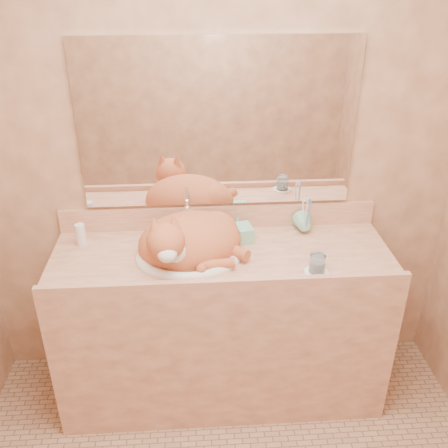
{
  "coord_description": "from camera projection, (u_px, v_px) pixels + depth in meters",
  "views": [
    {
      "loc": [
        -0.13,
        -1.27,
        2.08
      ],
      "look_at": [
        0.01,
        0.7,
        1.02
      ],
      "focal_mm": 40.0,
      "sensor_mm": 36.0,
      "label": 1
    }
  ],
  "objects": [
    {
      "name": "toothbrushes",
      "position": [
        306.0,
        213.0,
        2.44
      ],
      "size": [
        0.03,
        0.03,
        0.21
      ],
      "primitive_type": null,
      "color": "white",
      "rests_on": "toothbrush_cup"
    },
    {
      "name": "soap_dispenser",
      "position": [
        248.0,
        230.0,
        2.38
      ],
      "size": [
        0.09,
        0.09,
        0.16
      ],
      "primitive_type": "imported",
      "rotation": [
        0.0,
        0.0,
        0.21
      ],
      "color": "#7ECAA6",
      "rests_on": "vanity_counter"
    },
    {
      "name": "mirror",
      "position": [
        218.0,
        125.0,
        2.32
      ],
      "size": [
        1.3,
        0.02,
        0.8
      ],
      "primitive_type": "cube",
      "color": "white",
      "rests_on": "wall_back"
    },
    {
      "name": "vanity_counter",
      "position": [
        222.0,
        325.0,
        2.54
      ],
      "size": [
        1.6,
        0.55,
        0.85
      ],
      "primitive_type": null,
      "color": "#A36449",
      "rests_on": "floor"
    },
    {
      "name": "faucet",
      "position": [
        188.0,
        221.0,
        2.44
      ],
      "size": [
        0.09,
        0.14,
        0.19
      ],
      "primitive_type": null,
      "rotation": [
        0.0,
        0.0,
        -0.32
      ],
      "color": "white",
      "rests_on": "vanity_counter"
    },
    {
      "name": "wall_back",
      "position": [
        218.0,
        153.0,
        2.4
      ],
      "size": [
        2.4,
        0.02,
        2.5
      ],
      "primitive_type": "cube",
      "color": "#905E41",
      "rests_on": "ground"
    },
    {
      "name": "lotion_bottle",
      "position": [
        81.0,
        235.0,
        2.39
      ],
      "size": [
        0.05,
        0.05,
        0.11
      ],
      "primitive_type": "cylinder",
      "color": "white",
      "rests_on": "vanity_counter"
    },
    {
      "name": "toothbrush_cup",
      "position": [
        305.0,
        227.0,
        2.48
      ],
      "size": [
        0.1,
        0.1,
        0.09
      ],
      "primitive_type": "imported",
      "rotation": [
        0.0,
        0.0,
        0.0
      ],
      "color": "#7ECAA6",
      "rests_on": "vanity_counter"
    },
    {
      "name": "saucer",
      "position": [
        316.0,
        272.0,
        2.2
      ],
      "size": [
        0.11,
        0.11,
        0.01
      ],
      "primitive_type": "cylinder",
      "color": "white",
      "rests_on": "vanity_counter"
    },
    {
      "name": "water_glass",
      "position": [
        317.0,
        264.0,
        2.17
      ],
      "size": [
        0.07,
        0.07,
        0.08
      ],
      "primitive_type": "cylinder",
      "color": "silver",
      "rests_on": "saucer"
    },
    {
      "name": "sink_basin",
      "position": [
        188.0,
        243.0,
        2.28
      ],
      "size": [
        0.51,
        0.44,
        0.15
      ],
      "primitive_type": null,
      "rotation": [
        0.0,
        0.0,
        0.09
      ],
      "color": "white",
      "rests_on": "vanity_counter"
    },
    {
      "name": "cat",
      "position": [
        188.0,
        239.0,
        2.29
      ],
      "size": [
        0.58,
        0.51,
        0.27
      ],
      "primitive_type": null,
      "rotation": [
        0.0,
        0.0,
        0.25
      ],
      "color": "#B04C28",
      "rests_on": "sink_basin"
    }
  ]
}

